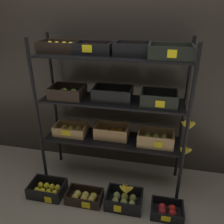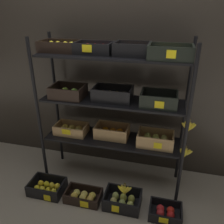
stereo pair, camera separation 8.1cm
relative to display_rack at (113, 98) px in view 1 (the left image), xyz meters
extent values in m
plane|color=gray|center=(-0.01, 0.00, -0.98)|extent=(10.00, 10.00, 0.00)
cube|color=#2D2823|center=(-0.01, 0.39, 0.37)|extent=(3.81, 0.12, 2.70)
cylinder|color=black|center=(-0.72, -0.20, -0.20)|extent=(0.03, 0.03, 1.55)
cylinder|color=black|center=(0.69, -0.20, -0.20)|extent=(0.03, 0.03, 1.55)
cylinder|color=black|center=(-0.72, 0.19, -0.20)|extent=(0.03, 0.03, 1.55)
cylinder|color=black|center=(0.69, 0.19, -0.20)|extent=(0.03, 0.03, 1.55)
cube|color=black|center=(-0.01, 0.00, -0.46)|extent=(1.38, 0.36, 0.02)
cube|color=black|center=(-0.01, 0.00, -0.03)|extent=(1.38, 0.36, 0.02)
cube|color=black|center=(-0.01, 0.00, 0.40)|extent=(1.38, 0.36, 0.02)
cube|color=tan|center=(-0.47, 0.00, -0.45)|extent=(0.34, 0.21, 0.01)
cube|color=tan|center=(-0.47, -0.10, -0.40)|extent=(0.34, 0.02, 0.09)
cube|color=tan|center=(-0.47, 0.10, -0.40)|extent=(0.34, 0.02, 0.09)
cube|color=tan|center=(-0.63, 0.00, -0.40)|extent=(0.02, 0.18, 0.09)
cube|color=tan|center=(-0.30, 0.00, -0.40)|extent=(0.02, 0.18, 0.09)
sphere|color=gold|center=(-0.55, -0.03, -0.41)|extent=(0.07, 0.07, 0.07)
sphere|color=gold|center=(-0.46, -0.03, -0.41)|extent=(0.07, 0.07, 0.07)
sphere|color=#D7C057|center=(-0.39, -0.03, -0.41)|extent=(0.07, 0.07, 0.07)
sphere|color=yellow|center=(-0.55, 0.02, -0.41)|extent=(0.07, 0.07, 0.07)
sphere|color=#DABC57|center=(-0.47, 0.02, -0.41)|extent=(0.07, 0.07, 0.07)
sphere|color=#E6BA4E|center=(-0.39, 0.03, -0.41)|extent=(0.07, 0.07, 0.07)
cube|color=yellow|center=(-0.48, -0.11, -0.39)|extent=(0.10, 0.01, 0.07)
cube|color=tan|center=(-0.02, 0.04, -0.45)|extent=(0.35, 0.21, 0.01)
cube|color=tan|center=(-0.02, -0.06, -0.38)|extent=(0.35, 0.02, 0.12)
cube|color=tan|center=(-0.02, 0.13, -0.38)|extent=(0.35, 0.02, 0.12)
cube|color=tan|center=(-0.19, 0.04, -0.38)|extent=(0.02, 0.18, 0.12)
cube|color=tan|center=(0.14, 0.04, -0.38)|extent=(0.02, 0.18, 0.12)
sphere|color=orange|center=(-0.10, 0.01, -0.40)|extent=(0.07, 0.07, 0.07)
sphere|color=orange|center=(-0.02, 0.00, -0.40)|extent=(0.07, 0.07, 0.07)
sphere|color=orange|center=(0.06, 0.01, -0.40)|extent=(0.07, 0.07, 0.07)
sphere|color=orange|center=(-0.10, 0.06, -0.40)|extent=(0.07, 0.07, 0.07)
sphere|color=orange|center=(-0.02, 0.06, -0.40)|extent=(0.07, 0.07, 0.07)
sphere|color=orange|center=(0.06, 0.07, -0.40)|extent=(0.07, 0.07, 0.07)
cube|color=tan|center=(0.43, -0.01, -0.45)|extent=(0.35, 0.22, 0.01)
cube|color=tan|center=(0.43, -0.12, -0.38)|extent=(0.35, 0.02, 0.12)
cube|color=tan|center=(0.43, 0.09, -0.38)|extent=(0.35, 0.02, 0.12)
cube|color=tan|center=(0.27, -0.01, -0.38)|extent=(0.02, 0.19, 0.12)
cube|color=tan|center=(0.60, -0.01, -0.38)|extent=(0.02, 0.19, 0.12)
ellipsoid|color=#B1B74B|center=(0.35, -0.04, -0.40)|extent=(0.07, 0.07, 0.09)
ellipsoid|color=#A6BF51|center=(0.43, -0.04, -0.40)|extent=(0.07, 0.07, 0.09)
ellipsoid|color=#A6AF54|center=(0.51, -0.05, -0.40)|extent=(0.07, 0.07, 0.09)
ellipsoid|color=#ADB954|center=(0.35, 0.02, -0.40)|extent=(0.07, 0.07, 0.09)
ellipsoid|color=#B6BE4F|center=(0.43, 0.01, -0.40)|extent=(0.07, 0.07, 0.09)
ellipsoid|color=tan|center=(0.52, 0.02, -0.40)|extent=(0.07, 0.07, 0.09)
cube|color=yellow|center=(0.46, -0.13, -0.39)|extent=(0.07, 0.01, 0.06)
cube|color=black|center=(-0.45, -0.03, -0.02)|extent=(0.33, 0.25, 0.01)
cube|color=black|center=(-0.45, -0.15, 0.04)|extent=(0.33, 0.02, 0.11)
cube|color=black|center=(-0.45, 0.09, 0.04)|extent=(0.33, 0.02, 0.11)
cube|color=black|center=(-0.61, -0.03, 0.04)|extent=(0.02, 0.22, 0.11)
cube|color=black|center=(-0.30, -0.03, 0.04)|extent=(0.02, 0.22, 0.11)
sphere|color=#97C640|center=(-0.51, -0.07, 0.03)|extent=(0.07, 0.07, 0.07)
sphere|color=#88B434|center=(-0.39, -0.07, 0.03)|extent=(0.07, 0.07, 0.07)
sphere|color=#87B235|center=(-0.50, 0.00, 0.03)|extent=(0.07, 0.07, 0.07)
sphere|color=#88C946|center=(-0.40, 0.00, 0.03)|extent=(0.07, 0.07, 0.07)
cube|color=black|center=(-0.01, 0.00, -0.02)|extent=(0.37, 0.24, 0.01)
cube|color=black|center=(-0.01, -0.11, 0.05)|extent=(0.37, 0.02, 0.12)
cube|color=black|center=(-0.01, 0.11, 0.05)|extent=(0.37, 0.02, 0.12)
cube|color=black|center=(-0.18, 0.00, 0.05)|extent=(0.02, 0.20, 0.12)
cube|color=black|center=(0.17, 0.00, 0.05)|extent=(0.02, 0.20, 0.12)
ellipsoid|color=brown|center=(-0.11, -0.04, 0.02)|extent=(0.05, 0.05, 0.07)
ellipsoid|color=brown|center=(-0.04, -0.03, 0.02)|extent=(0.05, 0.05, 0.07)
ellipsoid|color=brown|center=(0.03, -0.04, 0.02)|extent=(0.05, 0.05, 0.07)
ellipsoid|color=brown|center=(0.10, -0.04, 0.02)|extent=(0.05, 0.05, 0.07)
ellipsoid|color=brown|center=(-0.12, 0.04, 0.02)|extent=(0.05, 0.05, 0.07)
ellipsoid|color=brown|center=(-0.04, 0.04, 0.02)|extent=(0.05, 0.05, 0.07)
ellipsoid|color=brown|center=(0.03, 0.04, 0.02)|extent=(0.05, 0.05, 0.07)
ellipsoid|color=brown|center=(0.10, 0.04, 0.02)|extent=(0.05, 0.05, 0.07)
cube|color=black|center=(0.43, -0.02, -0.02)|extent=(0.33, 0.25, 0.01)
cube|color=black|center=(0.43, -0.14, 0.05)|extent=(0.33, 0.02, 0.11)
cube|color=black|center=(0.43, 0.09, 0.05)|extent=(0.33, 0.02, 0.11)
cube|color=black|center=(0.28, -0.02, 0.05)|extent=(0.02, 0.21, 0.11)
cube|color=black|center=(0.59, -0.02, 0.05)|extent=(0.02, 0.21, 0.11)
sphere|color=#581F53|center=(0.34, -0.08, 0.01)|extent=(0.05, 0.05, 0.05)
sphere|color=#5D2757|center=(0.40, -0.08, 0.01)|extent=(0.05, 0.05, 0.05)
sphere|color=#541F5C|center=(0.46, -0.08, 0.01)|extent=(0.05, 0.05, 0.05)
sphere|color=#5F2F57|center=(0.53, -0.08, 0.01)|extent=(0.05, 0.05, 0.05)
sphere|color=#64214A|center=(0.34, -0.02, 0.01)|extent=(0.05, 0.05, 0.05)
sphere|color=#6B235D|center=(0.40, -0.02, 0.01)|extent=(0.05, 0.05, 0.05)
sphere|color=#5D1E56|center=(0.46, -0.02, 0.01)|extent=(0.05, 0.05, 0.05)
sphere|color=#6B1F4A|center=(0.53, -0.02, 0.01)|extent=(0.05, 0.05, 0.05)
sphere|color=#6B2553|center=(0.34, 0.03, 0.01)|extent=(0.05, 0.05, 0.05)
sphere|color=#612E52|center=(0.40, 0.03, 0.01)|extent=(0.05, 0.05, 0.05)
sphere|color=#552553|center=(0.46, 0.03, 0.01)|extent=(0.05, 0.05, 0.05)
sphere|color=#552D49|center=(0.52, 0.03, 0.01)|extent=(0.05, 0.05, 0.05)
cube|color=yellow|center=(0.44, -0.15, 0.03)|extent=(0.08, 0.01, 0.07)
cube|color=black|center=(-0.53, 0.03, 0.42)|extent=(0.37, 0.24, 0.01)
cube|color=black|center=(-0.53, -0.08, 0.47)|extent=(0.37, 0.02, 0.09)
cube|color=black|center=(-0.53, 0.15, 0.47)|extent=(0.37, 0.02, 0.09)
cube|color=black|center=(-0.71, 0.03, 0.47)|extent=(0.02, 0.21, 0.09)
cube|color=black|center=(-0.35, 0.03, 0.47)|extent=(0.02, 0.21, 0.09)
ellipsoid|color=yellow|center=(-0.64, 0.00, 0.46)|extent=(0.06, 0.06, 0.08)
ellipsoid|color=yellow|center=(-0.56, -0.01, 0.46)|extent=(0.06, 0.06, 0.08)
ellipsoid|color=yellow|center=(-0.50, 0.00, 0.46)|extent=(0.06, 0.06, 0.08)
ellipsoid|color=yellow|center=(-0.42, -0.01, 0.46)|extent=(0.06, 0.06, 0.08)
ellipsoid|color=yellow|center=(-0.64, 0.07, 0.46)|extent=(0.06, 0.06, 0.08)
ellipsoid|color=yellow|center=(-0.57, 0.07, 0.46)|extent=(0.06, 0.06, 0.08)
ellipsoid|color=yellow|center=(-0.49, 0.07, 0.46)|extent=(0.06, 0.06, 0.08)
ellipsoid|color=yellow|center=(-0.43, 0.07, 0.46)|extent=(0.06, 0.06, 0.08)
cube|color=black|center=(-0.19, 0.02, 0.42)|extent=(0.34, 0.23, 0.01)
cube|color=black|center=(-0.19, -0.08, 0.47)|extent=(0.34, 0.02, 0.09)
cube|color=black|center=(-0.19, 0.13, 0.47)|extent=(0.34, 0.02, 0.09)
cube|color=black|center=(-0.35, 0.02, 0.47)|extent=(0.02, 0.20, 0.09)
cube|color=black|center=(-0.02, 0.02, 0.47)|extent=(0.02, 0.20, 0.09)
sphere|color=red|center=(-0.26, -0.01, 0.46)|extent=(0.07, 0.07, 0.07)
sphere|color=red|center=(-0.19, -0.01, 0.46)|extent=(0.07, 0.07, 0.07)
sphere|color=red|center=(-0.11, -0.01, 0.46)|extent=(0.07, 0.07, 0.07)
sphere|color=red|center=(-0.26, 0.05, 0.46)|extent=(0.07, 0.07, 0.07)
sphere|color=red|center=(-0.19, 0.05, 0.46)|extent=(0.07, 0.07, 0.07)
sphere|color=red|center=(-0.11, 0.05, 0.46)|extent=(0.07, 0.07, 0.07)
cube|color=yellow|center=(-0.21, -0.09, 0.47)|extent=(0.09, 0.01, 0.06)
cube|color=black|center=(0.16, 0.02, 0.42)|extent=(0.31, 0.24, 0.01)
cube|color=black|center=(0.16, -0.09, 0.47)|extent=(0.31, 0.02, 0.10)
cube|color=black|center=(0.16, 0.14, 0.47)|extent=(0.31, 0.02, 0.10)
cube|color=black|center=(0.02, 0.02, 0.47)|extent=(0.02, 0.21, 0.10)
cube|color=black|center=(0.31, 0.02, 0.47)|extent=(0.02, 0.21, 0.10)
sphere|color=orange|center=(0.09, -0.02, 0.45)|extent=(0.06, 0.06, 0.06)
sphere|color=orange|center=(0.16, -0.01, 0.45)|extent=(0.06, 0.06, 0.06)
sphere|color=orange|center=(0.23, -0.01, 0.45)|extent=(0.06, 0.06, 0.06)
sphere|color=orange|center=(0.09, 0.06, 0.45)|extent=(0.06, 0.06, 0.06)
sphere|color=orange|center=(0.16, 0.06, 0.45)|extent=(0.06, 0.06, 0.06)
sphere|color=orange|center=(0.23, 0.06, 0.45)|extent=(0.06, 0.06, 0.06)
cube|color=black|center=(0.49, -0.04, 0.42)|extent=(0.36, 0.25, 0.01)
cube|color=black|center=(0.49, -0.16, 0.47)|extent=(0.36, 0.02, 0.10)
cube|color=black|center=(0.49, 0.07, 0.47)|extent=(0.36, 0.02, 0.10)
cube|color=black|center=(0.32, -0.04, 0.47)|extent=(0.02, 0.22, 0.10)
cube|color=black|center=(0.66, -0.04, 0.47)|extent=(0.02, 0.22, 0.10)
sphere|color=gold|center=(0.41, -0.08, 0.46)|extent=(0.07, 0.07, 0.07)
sphere|color=gold|center=(0.49, -0.08, 0.46)|extent=(0.07, 0.07, 0.07)
sphere|color=#D9B551|center=(0.58, -0.08, 0.46)|extent=(0.07, 0.07, 0.07)
sphere|color=#D5B854|center=(0.40, -0.01, 0.46)|extent=(0.07, 0.07, 0.07)
sphere|color=yellow|center=(0.49, -0.01, 0.46)|extent=(0.07, 0.07, 0.07)
sphere|color=#E0C452|center=(0.57, -0.01, 0.46)|extent=(0.07, 0.07, 0.07)
cube|color=yellow|center=(0.50, -0.17, 0.47)|extent=(0.07, 0.01, 0.06)
cylinder|color=brown|center=(0.73, 0.03, -0.46)|extent=(0.02, 0.02, 0.02)
ellipsoid|color=yellow|center=(0.70, 0.03, -0.53)|extent=(0.10, 0.03, 0.09)
ellipsoid|color=yellow|center=(0.71, 0.02, -0.53)|extent=(0.08, 0.03, 0.10)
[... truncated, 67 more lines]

